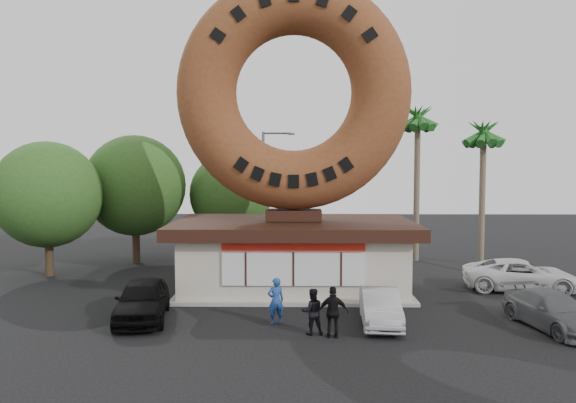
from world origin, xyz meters
The scene contains 16 objects.
ground centered at (0.00, 0.00, 0.00)m, with size 90.00×90.00×0.00m, color black.
donut_shop centered at (0.00, 5.98, 1.77)m, with size 11.20×7.20×3.80m.
giant_donut centered at (0.00, 6.00, 9.24)m, with size 10.89×10.89×2.78m, color brown.
tree_west centered at (-9.50, 13.00, 4.64)m, with size 6.00×6.00×7.65m.
tree_mid centered at (-4.00, 15.00, 4.02)m, with size 5.20×5.20×6.63m.
tree_far centered at (-13.00, 9.00, 4.33)m, with size 5.60×5.60×7.14m.
palm_near centered at (7.50, 14.00, 8.41)m, with size 2.60×2.60×9.75m.
palm_far centered at (11.00, 12.50, 7.48)m, with size 2.60×2.60×8.75m.
street_lamp centered at (-1.86, 16.00, 4.48)m, with size 2.11×0.20×8.00m.
person_left centered at (-0.65, 0.27, 0.87)m, with size 0.64×0.42×1.75m, color navy.
person_center centered at (0.67, -1.02, 0.82)m, with size 0.79×0.62×1.63m, color black.
person_right centered at (1.39, -1.37, 0.89)m, with size 1.04×0.43×1.78m, color black.
car_black centered at (-5.77, 0.72, 0.78)m, with size 1.85×4.60×1.57m, color black.
car_silver centered at (3.25, 0.24, 0.65)m, with size 1.37×3.92×1.29m, color #A09FA4.
car_grey centered at (9.43, -0.22, 0.66)m, with size 1.84×4.52×1.31m, color #56585A.
car_white centered at (10.72, 5.85, 0.73)m, with size 2.43×5.28×1.47m, color silver.
Camera 1 is at (0.09, -20.33, 6.03)m, focal length 35.00 mm.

